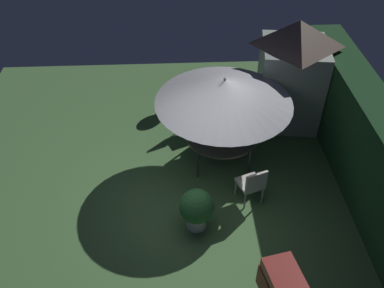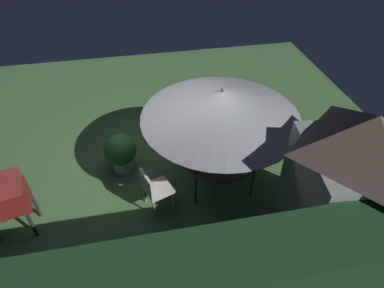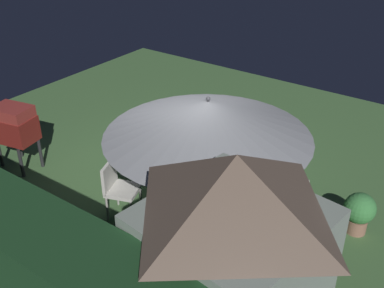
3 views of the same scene
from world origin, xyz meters
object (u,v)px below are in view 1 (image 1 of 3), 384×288
(patio_umbrella, at_px, (224,91))
(chair_far_side, at_px, (252,184))
(potted_plant_by_shed, at_px, (197,208))
(chair_near_shed, at_px, (194,111))
(potted_plant_by_grill, at_px, (165,100))
(garden_shed, at_px, (292,73))
(patio_table, at_px, (221,135))
(bbq_grill, at_px, (282,287))

(patio_umbrella, relative_size, chair_far_side, 3.15)
(chair_far_side, height_order, potted_plant_by_shed, chair_far_side)
(chair_near_shed, bearing_deg, potted_plant_by_grill, -134.88)
(chair_far_side, bearing_deg, chair_near_shed, -157.68)
(patio_umbrella, bearing_deg, garden_shed, 129.28)
(garden_shed, relative_size, patio_umbrella, 0.93)
(chair_near_shed, bearing_deg, garden_shed, 97.10)
(patio_umbrella, bearing_deg, chair_near_shed, -155.44)
(garden_shed, bearing_deg, patio_table, -50.72)
(chair_near_shed, bearing_deg, chair_far_side, 22.32)
(patio_umbrella, xyz_separation_m, potted_plant_by_shed, (1.88, -0.65, -1.34))
(garden_shed, xyz_separation_m, chair_near_shed, (0.29, -2.32, -0.83))
(garden_shed, bearing_deg, bbq_grill, -13.88)
(bbq_grill, relative_size, chair_near_shed, 1.33)
(potted_plant_by_shed, bearing_deg, chair_near_shed, 177.87)
(potted_plant_by_grill, bearing_deg, patio_table, 33.47)
(potted_plant_by_shed, relative_size, potted_plant_by_grill, 1.35)
(bbq_grill, xyz_separation_m, potted_plant_by_grill, (-5.61, -1.74, -0.47))
(garden_shed, relative_size, potted_plant_by_shed, 2.97)
(patio_table, height_order, patio_umbrella, patio_umbrella)
(garden_shed, height_order, chair_near_shed, garden_shed)
(garden_shed, bearing_deg, patio_umbrella, -50.72)
(garden_shed, distance_m, patio_umbrella, 2.36)
(potted_plant_by_shed, bearing_deg, patio_table, 160.92)
(patio_umbrella, relative_size, potted_plant_by_shed, 3.18)
(bbq_grill, distance_m, chair_far_side, 2.45)
(bbq_grill, height_order, chair_near_shed, bbq_grill)
(chair_near_shed, relative_size, potted_plant_by_grill, 1.36)
(patio_table, height_order, potted_plant_by_shed, potted_plant_by_shed)
(garden_shed, relative_size, chair_far_side, 2.94)
(patio_table, xyz_separation_m, bbq_grill, (3.74, 0.50, 0.15))
(patio_umbrella, height_order, potted_plant_by_shed, patio_umbrella)
(bbq_grill, bearing_deg, garden_shed, 166.12)
(bbq_grill, relative_size, potted_plant_by_grill, 1.82)
(patio_table, height_order, potted_plant_by_grill, patio_table)
(patio_umbrella, bearing_deg, bbq_grill, 7.64)
(chair_near_shed, height_order, potted_plant_by_grill, chair_near_shed)
(patio_table, xyz_separation_m, patio_umbrella, (0.00, 0.00, 1.14))
(garden_shed, relative_size, bbq_grill, 2.21)
(patio_umbrella, xyz_separation_m, chair_near_shed, (-1.17, -0.54, -1.32))
(patio_table, distance_m, patio_umbrella, 1.14)
(patio_umbrella, xyz_separation_m, bbq_grill, (3.74, 0.50, -1.00))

